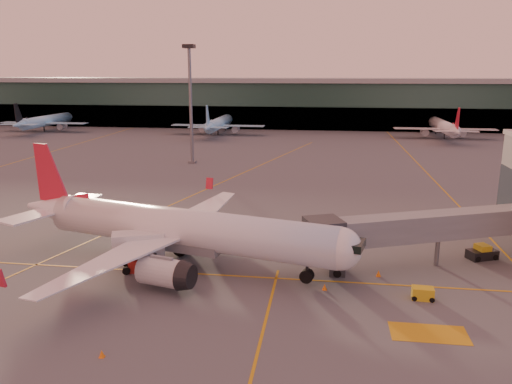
# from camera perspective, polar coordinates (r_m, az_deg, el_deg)

# --- Properties ---
(ground) EXTENTS (600.00, 600.00, 0.00)m
(ground) POSITION_cam_1_polar(r_m,az_deg,el_deg) (46.72, -4.56, -11.88)
(ground) COLOR #4C4F54
(ground) RESTS_ON ground
(taxi_markings) EXTENTS (100.12, 173.00, 0.01)m
(taxi_markings) POSITION_cam_1_polar(r_m,az_deg,el_deg) (89.50, -3.01, 0.67)
(taxi_markings) COLOR #C79112
(taxi_markings) RESTS_ON ground
(terminal) EXTENTS (400.00, 20.00, 17.60)m
(terminal) POSITION_cam_1_polar(r_m,az_deg,el_deg) (183.48, 5.11, 10.08)
(terminal) COLOR #19382D
(terminal) RESTS_ON ground
(mast_west_near) EXTENTS (2.40, 2.40, 25.60)m
(mast_west_near) POSITION_cam_1_polar(r_m,az_deg,el_deg) (111.19, -7.50, 10.86)
(mast_west_near) COLOR slate
(mast_west_near) RESTS_ON ground
(distant_aircraft_row) EXTENTS (290.00, 34.00, 13.00)m
(distant_aircraft_row) POSITION_cam_1_polar(r_m,az_deg,el_deg) (163.22, -2.84, 6.59)
(distant_aircraft_row) COLOR #97D9FE
(distant_aircraft_row) RESTS_ON ground
(main_airplane) EXTENTS (39.46, 35.93, 12.06)m
(main_airplane) POSITION_cam_1_polar(r_m,az_deg,el_deg) (53.28, -9.10, -4.21)
(main_airplane) COLOR white
(main_airplane) RESTS_ON ground
(jet_bridge) EXTENTS (28.89, 14.07, 5.94)m
(jet_bridge) POSITION_cam_1_polar(r_m,az_deg,el_deg) (56.60, 21.45, -3.68)
(jet_bridge) COLOR slate
(jet_bridge) RESTS_ON ground
(catering_truck) EXTENTS (5.66, 3.98, 4.04)m
(catering_truck) POSITION_cam_1_polar(r_m,az_deg,el_deg) (53.12, -13.18, -6.31)
(catering_truck) COLOR #B12119
(catering_truck) RESTS_ON ground
(gpu_cart) EXTENTS (2.00, 1.27, 1.14)m
(gpu_cart) POSITION_cam_1_polar(r_m,az_deg,el_deg) (48.35, 18.52, -10.96)
(gpu_cart) COLOR gold
(gpu_cart) RESTS_ON ground
(pushback_tug) EXTENTS (3.54, 2.74, 1.62)m
(pushback_tug) POSITION_cam_1_polar(r_m,az_deg,el_deg) (60.51, 24.44, -6.37)
(pushback_tug) COLOR black
(pushback_tug) RESTS_ON ground
(cone_nose) EXTENTS (0.50, 0.50, 0.64)m
(cone_nose) POSITION_cam_1_polar(r_m,az_deg,el_deg) (52.27, 13.82, -9.02)
(cone_nose) COLOR orange
(cone_nose) RESTS_ON ground
(cone_wing_right) EXTENTS (0.44, 0.44, 0.56)m
(cone_wing_right) POSITION_cam_1_polar(r_m,az_deg,el_deg) (39.42, -17.21, -17.25)
(cone_wing_right) COLOR orange
(cone_wing_right) RESTS_ON ground
(cone_wing_left) EXTENTS (0.46, 0.46, 0.59)m
(cone_wing_left) POSITION_cam_1_polar(r_m,az_deg,el_deg) (71.53, -5.68, -2.49)
(cone_wing_left) COLOR orange
(cone_wing_left) RESTS_ON ground
(cone_fwd) EXTENTS (0.46, 0.46, 0.58)m
(cone_fwd) POSITION_cam_1_polar(r_m,az_deg,el_deg) (48.34, 7.84, -10.70)
(cone_fwd) COLOR orange
(cone_fwd) RESTS_ON ground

